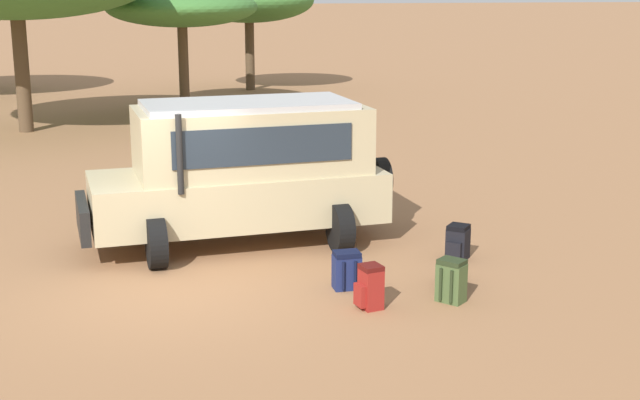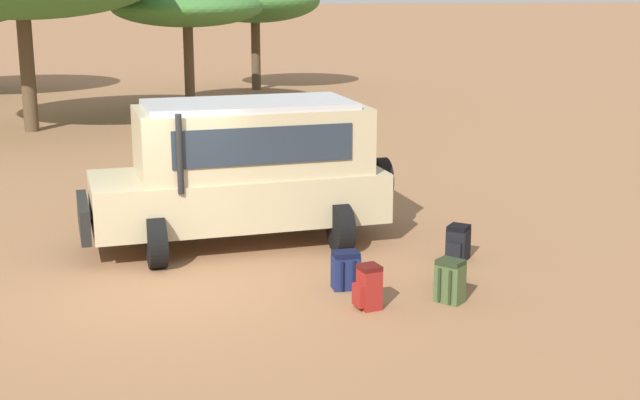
{
  "view_description": "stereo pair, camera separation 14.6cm",
  "coord_description": "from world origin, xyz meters",
  "px_view_note": "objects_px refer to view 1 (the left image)",
  "views": [
    {
      "loc": [
        -0.07,
        -12.52,
        4.4
      ],
      "look_at": [
        2.38,
        1.0,
        1.0
      ],
      "focal_mm": 50.0,
      "sensor_mm": 36.0,
      "label": 1
    },
    {
      "loc": [
        0.07,
        -12.55,
        4.4
      ],
      "look_at": [
        2.38,
        1.0,
        1.0
      ],
      "focal_mm": 50.0,
      "sensor_mm": 36.0,
      "label": 2
    }
  ],
  "objects_px": {
    "safari_vehicle": "(243,169)",
    "backpack_outermost": "(347,270)",
    "duffel_bag_low_black_case": "(451,274)",
    "acacia_tree_far_right": "(182,8)",
    "acacia_tree_distant_right": "(249,1)",
    "backpack_cluster_center": "(458,243)",
    "backpack_beside_front_wheel": "(370,287)",
    "backpack_near_rear_wheel": "(452,281)"
  },
  "relations": [
    {
      "from": "backpack_near_rear_wheel",
      "to": "acacia_tree_distant_right",
      "type": "relative_size",
      "value": 0.12
    },
    {
      "from": "backpack_near_rear_wheel",
      "to": "acacia_tree_far_right",
      "type": "distance_m",
      "value": 20.07
    },
    {
      "from": "safari_vehicle",
      "to": "backpack_near_rear_wheel",
      "type": "relative_size",
      "value": 8.78
    },
    {
      "from": "backpack_beside_front_wheel",
      "to": "backpack_cluster_center",
      "type": "xyz_separation_m",
      "value": [
        1.91,
        1.92,
        -0.02
      ]
    },
    {
      "from": "backpack_outermost",
      "to": "acacia_tree_far_right",
      "type": "distance_m",
      "value": 19.13
    },
    {
      "from": "backpack_beside_front_wheel",
      "to": "backpack_outermost",
      "type": "bearing_deg",
      "value": 99.82
    },
    {
      "from": "backpack_cluster_center",
      "to": "backpack_near_rear_wheel",
      "type": "distance_m",
      "value": 2.0
    },
    {
      "from": "backpack_cluster_center",
      "to": "backpack_outermost",
      "type": "xyz_separation_m",
      "value": [
        -2.06,
        -1.06,
        -0.0
      ]
    },
    {
      "from": "backpack_cluster_center",
      "to": "duffel_bag_low_black_case",
      "type": "relative_size",
      "value": 0.78
    },
    {
      "from": "safari_vehicle",
      "to": "acacia_tree_far_right",
      "type": "height_order",
      "value": "acacia_tree_far_right"
    },
    {
      "from": "backpack_beside_front_wheel",
      "to": "backpack_outermost",
      "type": "xyz_separation_m",
      "value": [
        -0.15,
        0.86,
        -0.03
      ]
    },
    {
      "from": "safari_vehicle",
      "to": "backpack_cluster_center",
      "type": "xyz_separation_m",
      "value": [
        3.3,
        -1.57,
        -1.02
      ]
    },
    {
      "from": "backpack_near_rear_wheel",
      "to": "acacia_tree_distant_right",
      "type": "xyz_separation_m",
      "value": [
        -0.2,
        25.34,
        3.29
      ]
    },
    {
      "from": "backpack_cluster_center",
      "to": "acacia_tree_distant_right",
      "type": "height_order",
      "value": "acacia_tree_distant_right"
    },
    {
      "from": "acacia_tree_distant_right",
      "to": "backpack_cluster_center",
      "type": "bearing_deg",
      "value": -87.76
    },
    {
      "from": "safari_vehicle",
      "to": "duffel_bag_low_black_case",
      "type": "relative_size",
      "value": 7.48
    },
    {
      "from": "safari_vehicle",
      "to": "backpack_beside_front_wheel",
      "type": "xyz_separation_m",
      "value": [
        1.39,
        -3.48,
        -0.99
      ]
    },
    {
      "from": "duffel_bag_low_black_case",
      "to": "acacia_tree_distant_right",
      "type": "distance_m",
      "value": 24.91
    },
    {
      "from": "safari_vehicle",
      "to": "duffel_bag_low_black_case",
      "type": "distance_m",
      "value": 4.08
    },
    {
      "from": "backpack_outermost",
      "to": "duffel_bag_low_black_case",
      "type": "xyz_separation_m",
      "value": [
        1.55,
        -0.13,
        -0.11
      ]
    },
    {
      "from": "safari_vehicle",
      "to": "backpack_outermost",
      "type": "distance_m",
      "value": 3.08
    },
    {
      "from": "backpack_near_rear_wheel",
      "to": "backpack_outermost",
      "type": "distance_m",
      "value": 1.56
    },
    {
      "from": "backpack_cluster_center",
      "to": "backpack_near_rear_wheel",
      "type": "relative_size",
      "value": 0.92
    },
    {
      "from": "acacia_tree_far_right",
      "to": "duffel_bag_low_black_case",
      "type": "bearing_deg",
      "value": -80.18
    },
    {
      "from": "safari_vehicle",
      "to": "backpack_cluster_center",
      "type": "relative_size",
      "value": 9.57
    },
    {
      "from": "backpack_outermost",
      "to": "acacia_tree_distant_right",
      "type": "bearing_deg",
      "value": 87.34
    },
    {
      "from": "safari_vehicle",
      "to": "acacia_tree_far_right",
      "type": "relative_size",
      "value": 1.0
    },
    {
      "from": "backpack_cluster_center",
      "to": "backpack_near_rear_wheel",
      "type": "xyz_separation_m",
      "value": [
        -0.72,
        -1.86,
        0.02
      ]
    },
    {
      "from": "safari_vehicle",
      "to": "acacia_tree_distant_right",
      "type": "bearing_deg",
      "value": 83.81
    },
    {
      "from": "backpack_beside_front_wheel",
      "to": "backpack_cluster_center",
      "type": "relative_size",
      "value": 1.09
    },
    {
      "from": "acacia_tree_far_right",
      "to": "backpack_outermost",
      "type": "bearing_deg",
      "value": -84.77
    },
    {
      "from": "backpack_outermost",
      "to": "acacia_tree_far_right",
      "type": "relative_size",
      "value": 0.1
    },
    {
      "from": "backpack_outermost",
      "to": "duffel_bag_low_black_case",
      "type": "height_order",
      "value": "backpack_outermost"
    },
    {
      "from": "backpack_beside_front_wheel",
      "to": "backpack_cluster_center",
      "type": "height_order",
      "value": "backpack_beside_front_wheel"
    },
    {
      "from": "acacia_tree_distant_right",
      "to": "backpack_near_rear_wheel",
      "type": "bearing_deg",
      "value": -89.55
    },
    {
      "from": "backpack_beside_front_wheel",
      "to": "duffel_bag_low_black_case",
      "type": "xyz_separation_m",
      "value": [
        1.4,
        0.73,
        -0.14
      ]
    },
    {
      "from": "backpack_near_rear_wheel",
      "to": "safari_vehicle",
      "type": "bearing_deg",
      "value": 126.91
    },
    {
      "from": "safari_vehicle",
      "to": "acacia_tree_distant_right",
      "type": "relative_size",
      "value": 1.03
    },
    {
      "from": "backpack_cluster_center",
      "to": "backpack_near_rear_wheel",
      "type": "bearing_deg",
      "value": -111.25
    },
    {
      "from": "duffel_bag_low_black_case",
      "to": "backpack_outermost",
      "type": "bearing_deg",
      "value": 175.34
    },
    {
      "from": "acacia_tree_distant_right",
      "to": "safari_vehicle",
      "type": "bearing_deg",
      "value": -96.19
    },
    {
      "from": "safari_vehicle",
      "to": "backpack_outermost",
      "type": "relative_size",
      "value": 9.65
    }
  ]
}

